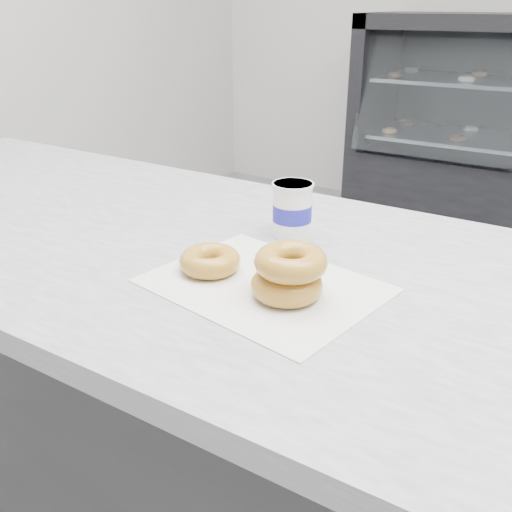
{
  "coord_description": "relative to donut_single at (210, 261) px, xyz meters",
  "views": [
    {
      "loc": [
        0.13,
        -1.35,
        1.3
      ],
      "look_at": [
        -0.3,
        -0.66,
        0.93
      ],
      "focal_mm": 40.0,
      "sensor_mm": 36.0,
      "label": 1
    }
  ],
  "objects": [
    {
      "name": "donut_single",
      "position": [
        0.0,
        0.0,
        0.0
      ],
      "size": [
        0.12,
        0.12,
        0.03
      ],
      "primitive_type": "torus",
      "rotation": [
        0.0,
        0.0,
        -0.19
      ],
      "color": "gold",
      "rests_on": "wax_paper"
    },
    {
      "name": "coffee_cup",
      "position": [
        0.04,
        0.21,
        0.03
      ],
      "size": [
        0.08,
        0.08,
        0.1
      ],
      "rotation": [
        0.0,
        0.0,
        0.14
      ],
      "color": "white",
      "rests_on": "counter"
    },
    {
      "name": "wax_paper",
      "position": [
        0.1,
        0.0,
        -0.02
      ],
      "size": [
        0.38,
        0.31,
        0.0
      ],
      "primitive_type": "cube",
      "rotation": [
        0.0,
        0.0,
        -0.17
      ],
      "color": "silver",
      "rests_on": "counter"
    },
    {
      "name": "donut_stack",
      "position": [
        0.15,
        -0.01,
        0.02
      ],
      "size": [
        0.15,
        0.15,
        0.07
      ],
      "color": "gold",
      "rests_on": "wax_paper"
    },
    {
      "name": "ground",
      "position": [
        0.38,
        0.69,
        -0.92
      ],
      "size": [
        5.0,
        5.0,
        0.0
      ],
      "primitive_type": "plane",
      "color": "gray",
      "rests_on": "ground"
    }
  ]
}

